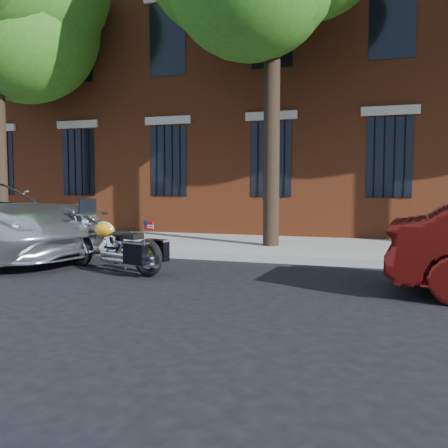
% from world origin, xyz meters
% --- Properties ---
extents(ground, '(120.00, 120.00, 0.00)m').
position_xyz_m(ground, '(0.00, 0.00, 0.00)').
color(ground, black).
rests_on(ground, ground).
extents(curb, '(40.00, 0.16, 0.15)m').
position_xyz_m(curb, '(0.00, 1.38, 0.07)').
color(curb, gray).
rests_on(curb, ground).
extents(sidewalk, '(40.00, 3.60, 0.15)m').
position_xyz_m(sidewalk, '(0.00, 3.26, 0.07)').
color(sidewalk, gray).
rests_on(sidewalk, ground).
extents(building, '(26.00, 10.08, 12.00)m').
position_xyz_m(building, '(0.00, 10.06, 6.00)').
color(building, brown).
rests_on(building, ground).
extents(motorcycle, '(2.31, 1.25, 1.26)m').
position_xyz_m(motorcycle, '(-1.45, -0.52, 0.43)').
color(motorcycle, black).
rests_on(motorcycle, ground).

